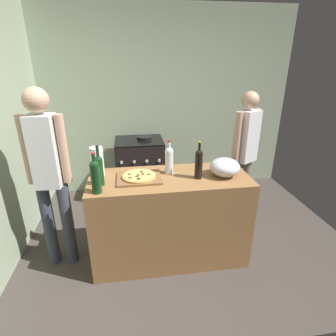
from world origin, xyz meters
TOP-DOWN VIEW (x-y plane):
  - ground_plane at (0.00, 1.21)m, footprint 3.87×3.01m
  - kitchen_wall_rear at (0.00, 2.46)m, footprint 3.87×0.10m
  - counter at (-0.10, 0.75)m, footprint 1.49×0.62m
  - cutting_board at (-0.38, 0.75)m, footprint 0.40×0.32m
  - pizza at (-0.38, 0.75)m, footprint 0.31×0.31m
  - mixing_bowl at (0.41, 0.70)m, footprint 0.28×0.28m
  - paper_towel_roll at (-0.76, 0.89)m, footprint 0.12×0.12m
  - wine_bottle_dark at (-0.09, 0.84)m, footprint 0.08×0.08m
  - wine_bottle_clear at (0.16, 0.69)m, footprint 0.07×0.07m
  - wine_bottle_green at (-0.72, 0.68)m, footprint 0.07×0.07m
  - wine_bottle_amber at (-0.74, 0.53)m, footprint 0.08×0.08m
  - stove at (-0.32, 2.06)m, footprint 0.65×0.58m
  - person_in_stripes at (-1.17, 0.82)m, footprint 0.38×0.21m
  - person_in_red at (0.88, 1.32)m, footprint 0.36×0.29m

SIDE VIEW (x-z plane):
  - ground_plane at x=0.00m, z-range -0.02..0.00m
  - stove at x=-0.32m, z-range -0.02..0.90m
  - counter at x=-0.10m, z-range 0.00..0.89m
  - cutting_board at x=-0.38m, z-range 0.89..0.91m
  - person_in_red at x=0.88m, z-range 0.12..1.71m
  - pizza at x=-0.38m, z-range 0.91..0.93m
  - mixing_bowl at x=0.41m, z-range 0.89..1.06m
  - person_in_stripes at x=-1.17m, z-range 0.14..1.84m
  - paper_towel_roll at x=-0.76m, z-range 0.89..1.17m
  - wine_bottle_dark at x=-0.09m, z-range 0.87..1.20m
  - wine_bottle_green at x=-0.72m, z-range 0.86..1.22m
  - wine_bottle_clear at x=0.16m, z-range 0.86..1.21m
  - wine_bottle_amber at x=-0.74m, z-range 0.87..1.22m
  - kitchen_wall_rear at x=0.00m, z-range 0.00..2.60m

